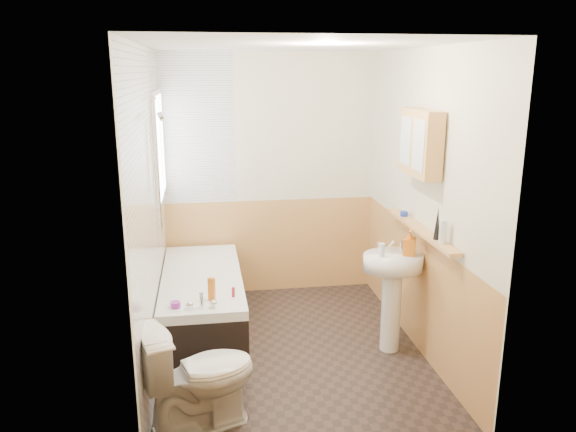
# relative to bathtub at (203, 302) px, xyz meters

# --- Properties ---
(floor) EXTENTS (2.80, 2.80, 0.00)m
(floor) POSITION_rel_bathtub_xyz_m (0.73, -0.49, -0.29)
(floor) COLOR black
(floor) RESTS_ON ground
(ceiling) EXTENTS (2.80, 2.80, 0.00)m
(ceiling) POSITION_rel_bathtub_xyz_m (0.73, -0.49, 2.21)
(ceiling) COLOR white
(ceiling) RESTS_ON ground
(wall_back) EXTENTS (2.20, 0.02, 2.50)m
(wall_back) POSITION_rel_bathtub_xyz_m (0.73, 0.92, 0.96)
(wall_back) COLOR beige
(wall_back) RESTS_ON ground
(wall_front) EXTENTS (2.20, 0.02, 2.50)m
(wall_front) POSITION_rel_bathtub_xyz_m (0.73, -1.90, 0.96)
(wall_front) COLOR beige
(wall_front) RESTS_ON ground
(wall_left) EXTENTS (0.02, 2.80, 2.50)m
(wall_left) POSITION_rel_bathtub_xyz_m (-0.38, -0.49, 0.96)
(wall_left) COLOR beige
(wall_left) RESTS_ON ground
(wall_right) EXTENTS (0.02, 2.80, 2.50)m
(wall_right) POSITION_rel_bathtub_xyz_m (1.84, -0.49, 0.96)
(wall_right) COLOR beige
(wall_right) RESTS_ON ground
(wainscot_right) EXTENTS (0.01, 2.80, 1.00)m
(wainscot_right) POSITION_rel_bathtub_xyz_m (1.82, -0.49, 0.21)
(wainscot_right) COLOR tan
(wainscot_right) RESTS_ON wall_right
(wainscot_front) EXTENTS (2.20, 0.01, 1.00)m
(wainscot_front) POSITION_rel_bathtub_xyz_m (0.73, -1.88, 0.21)
(wainscot_front) COLOR tan
(wainscot_front) RESTS_ON wall_front
(wainscot_back) EXTENTS (2.20, 0.01, 1.00)m
(wainscot_back) POSITION_rel_bathtub_xyz_m (0.73, 0.90, 0.21)
(wainscot_back) COLOR tan
(wainscot_back) RESTS_ON wall_back
(tile_cladding_left) EXTENTS (0.01, 2.80, 2.50)m
(tile_cladding_left) POSITION_rel_bathtub_xyz_m (-0.36, -0.49, 0.96)
(tile_cladding_left) COLOR white
(tile_cladding_left) RESTS_ON wall_left
(tile_return_back) EXTENTS (0.75, 0.01, 1.50)m
(tile_return_back) POSITION_rel_bathtub_xyz_m (0.01, 0.90, 1.46)
(tile_return_back) COLOR white
(tile_return_back) RESTS_ON wall_back
(window) EXTENTS (0.03, 0.79, 0.99)m
(window) POSITION_rel_bathtub_xyz_m (-0.33, 0.46, 1.36)
(window) COLOR white
(window) RESTS_ON wall_left
(bathtub) EXTENTS (0.70, 1.70, 0.69)m
(bathtub) POSITION_rel_bathtub_xyz_m (0.00, 0.00, 0.00)
(bathtub) COLOR black
(bathtub) RESTS_ON floor
(shower_riser) EXTENTS (0.10, 0.08, 1.13)m
(shower_riser) POSITION_rel_bathtub_xyz_m (-0.31, -0.09, 1.39)
(shower_riser) COLOR silver
(shower_riser) RESTS_ON wall_left
(toilet) EXTENTS (0.86, 0.65, 0.75)m
(toilet) POSITION_rel_bathtub_xyz_m (-0.03, -1.42, 0.09)
(toilet) COLOR white
(toilet) RESTS_ON floor
(sink) EXTENTS (0.50, 0.40, 0.97)m
(sink) POSITION_rel_bathtub_xyz_m (1.57, -0.58, 0.32)
(sink) COLOR white
(sink) RESTS_ON floor
(pine_shelf) EXTENTS (0.10, 1.32, 0.03)m
(pine_shelf) POSITION_rel_bathtub_xyz_m (1.77, -0.63, 0.78)
(pine_shelf) COLOR tan
(pine_shelf) RESTS_ON wall_right
(medicine_cabinet) EXTENTS (0.15, 0.57, 0.52)m
(medicine_cabinet) POSITION_rel_bathtub_xyz_m (1.74, -0.59, 1.48)
(medicine_cabinet) COLOR tan
(medicine_cabinet) RESTS_ON wall_right
(foam_can) EXTENTS (0.07, 0.07, 0.18)m
(foam_can) POSITION_rel_bathtub_xyz_m (1.77, -1.05, 0.89)
(foam_can) COLOR silver
(foam_can) RESTS_ON pine_shelf
(green_bottle) EXTENTS (0.06, 0.06, 0.25)m
(green_bottle) POSITION_rel_bathtub_xyz_m (1.77, -0.94, 0.92)
(green_bottle) COLOR black
(green_bottle) RESTS_ON pine_shelf
(black_jar) EXTENTS (0.09, 0.09, 0.04)m
(black_jar) POSITION_rel_bathtub_xyz_m (1.77, -0.24, 0.82)
(black_jar) COLOR #19339E
(black_jar) RESTS_ON pine_shelf
(soap_bottle) EXTENTS (0.18, 0.23, 0.10)m
(soap_bottle) POSITION_rel_bathtub_xyz_m (1.69, -0.62, 0.62)
(soap_bottle) COLOR orange
(soap_bottle) RESTS_ON sink
(clear_bottle) EXTENTS (0.05, 0.05, 0.11)m
(clear_bottle) POSITION_rel_bathtub_xyz_m (1.45, -0.63, 0.62)
(clear_bottle) COLOR silver
(clear_bottle) RESTS_ON sink
(blue_gel) EXTENTS (0.06, 0.05, 0.19)m
(blue_gel) POSITION_rel_bathtub_xyz_m (0.08, -0.60, 0.36)
(blue_gel) COLOR orange
(blue_gel) RESTS_ON bathtub
(cream_jar) EXTENTS (0.08, 0.08, 0.05)m
(cream_jar) POSITION_rel_bathtub_xyz_m (-0.20, -0.69, 0.29)
(cream_jar) COLOR purple
(cream_jar) RESTS_ON bathtub
(orange_bottle) EXTENTS (0.03, 0.03, 0.08)m
(orange_bottle) POSITION_rel_bathtub_xyz_m (0.25, -0.55, 0.30)
(orange_bottle) COLOR maroon
(orange_bottle) RESTS_ON bathtub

